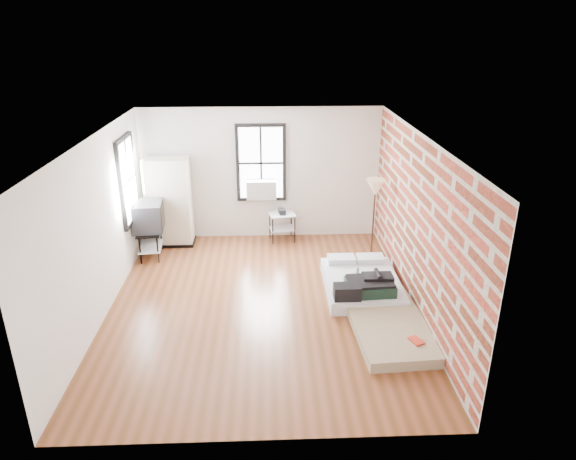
{
  "coord_description": "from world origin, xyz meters",
  "views": [
    {
      "loc": [
        0.13,
        -7.47,
        4.38
      ],
      "look_at": [
        0.45,
        0.3,
        1.22
      ],
      "focal_mm": 32.0,
      "sensor_mm": 36.0,
      "label": 1
    }
  ],
  "objects_px": {
    "mattress_main": "(362,283)",
    "wardrobe": "(169,202)",
    "mattress_bare": "(384,315)",
    "tv_stand": "(148,218)",
    "side_table": "(282,219)",
    "floor_lamp": "(375,192)"
  },
  "relations": [
    {
      "from": "wardrobe",
      "to": "tv_stand",
      "type": "bearing_deg",
      "value": -115.44
    },
    {
      "from": "mattress_bare",
      "to": "side_table",
      "type": "xyz_separation_m",
      "value": [
        -1.49,
        3.35,
        0.35
      ]
    },
    {
      "from": "mattress_main",
      "to": "wardrobe",
      "type": "bearing_deg",
      "value": 148.7
    },
    {
      "from": "mattress_bare",
      "to": "tv_stand",
      "type": "bearing_deg",
      "value": 143.78
    },
    {
      "from": "mattress_main",
      "to": "side_table",
      "type": "xyz_separation_m",
      "value": [
        -1.32,
        2.3,
        0.33
      ]
    },
    {
      "from": "mattress_bare",
      "to": "wardrobe",
      "type": "distance_m",
      "value": 5.1
    },
    {
      "from": "mattress_bare",
      "to": "side_table",
      "type": "height_order",
      "value": "side_table"
    },
    {
      "from": "floor_lamp",
      "to": "tv_stand",
      "type": "bearing_deg",
      "value": 175.09
    },
    {
      "from": "floor_lamp",
      "to": "wardrobe",
      "type": "bearing_deg",
      "value": 166.07
    },
    {
      "from": "side_table",
      "to": "floor_lamp",
      "type": "bearing_deg",
      "value": -32.03
    },
    {
      "from": "floor_lamp",
      "to": "tv_stand",
      "type": "distance_m",
      "value": 4.42
    },
    {
      "from": "mattress_main",
      "to": "wardrobe",
      "type": "relative_size",
      "value": 0.93
    },
    {
      "from": "side_table",
      "to": "mattress_bare",
      "type": "bearing_deg",
      "value": -66.09
    },
    {
      "from": "side_table",
      "to": "tv_stand",
      "type": "distance_m",
      "value": 2.75
    },
    {
      "from": "mattress_bare",
      "to": "side_table",
      "type": "bearing_deg",
      "value": 110.37
    },
    {
      "from": "mattress_bare",
      "to": "wardrobe",
      "type": "relative_size",
      "value": 1.17
    },
    {
      "from": "mattress_main",
      "to": "floor_lamp",
      "type": "xyz_separation_m",
      "value": [
        0.4,
        1.23,
        1.27
      ]
    },
    {
      "from": "mattress_bare",
      "to": "tv_stand",
      "type": "xyz_separation_m",
      "value": [
        -4.13,
        2.65,
        0.68
      ]
    },
    {
      "from": "mattress_bare",
      "to": "side_table",
      "type": "distance_m",
      "value": 3.68
    },
    {
      "from": "side_table",
      "to": "floor_lamp",
      "type": "relative_size",
      "value": 0.43
    },
    {
      "from": "mattress_main",
      "to": "floor_lamp",
      "type": "height_order",
      "value": "floor_lamp"
    },
    {
      "from": "side_table",
      "to": "tv_stand",
      "type": "relative_size",
      "value": 0.63
    }
  ]
}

